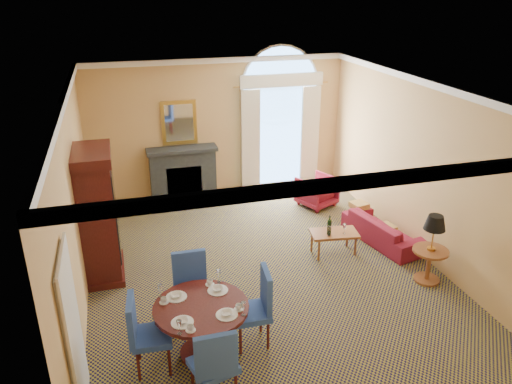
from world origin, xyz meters
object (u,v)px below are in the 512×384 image
object	(u,v)px
sofa	(383,230)
armchair	(317,191)
armoire	(98,217)
dining_table	(202,319)
coffee_table	(334,234)
side_table	(432,241)

from	to	relation	value
sofa	armchair	distance (m)	2.07
armoire	armchair	world-z (taller)	armoire
dining_table	sofa	distance (m)	4.58
coffee_table	armoire	bearing A→B (deg)	-178.31
coffee_table	side_table	size ratio (longest dim) A/B	0.77
sofa	side_table	size ratio (longest dim) A/B	1.46
dining_table	armchair	distance (m)	5.42
armoire	sofa	size ratio (longest dim) A/B	1.29
sofa	coffee_table	xyz separation A→B (m)	(-1.13, -0.17, 0.16)
dining_table	armchair	size ratio (longest dim) A/B	1.67
armoire	dining_table	distance (m)	2.90
sofa	armchair	size ratio (longest dim) A/B	2.31
armchair	coffee_table	distance (m)	2.22
dining_table	side_table	world-z (taller)	side_table
dining_table	coffee_table	xyz separation A→B (m)	(2.85, 2.08, -0.17)
sofa	side_table	world-z (taller)	side_table
armchair	side_table	size ratio (longest dim) A/B	0.63
armoire	side_table	xyz separation A→B (m)	(5.32, -1.77, -0.32)
dining_table	sofa	world-z (taller)	dining_table
side_table	coffee_table	bearing A→B (deg)	132.33
dining_table	side_table	bearing A→B (deg)	11.02
sofa	coffee_table	world-z (taller)	coffee_table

